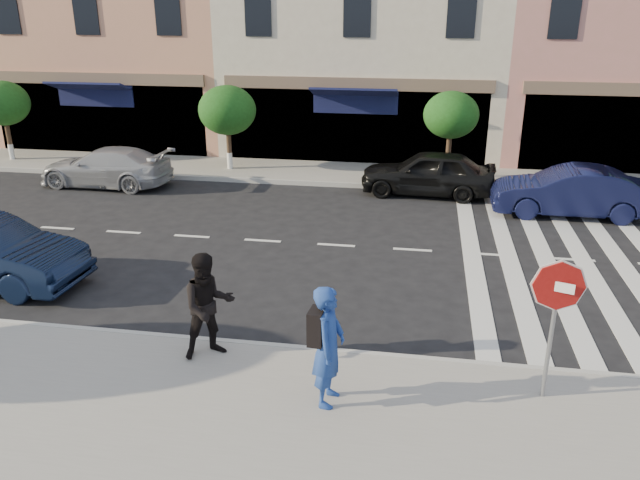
{
  "coord_description": "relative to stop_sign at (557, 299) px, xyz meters",
  "views": [
    {
      "loc": [
        2.11,
        -11.18,
        6.02
      ],
      "look_at": [
        0.12,
        0.71,
        1.4
      ],
      "focal_mm": 35.0,
      "sensor_mm": 36.0,
      "label": 1
    }
  ],
  "objects": [
    {
      "name": "street_tree_c",
      "position": [
        -1.22,
        13.14,
        0.48
      ],
      "size": [
        1.9,
        1.9,
        3.04
      ],
      "color": "#473323",
      "rests_on": "sidewalk_far"
    },
    {
      "name": "car_far_right",
      "position": [
        2.28,
        9.94,
        -1.13
      ],
      "size": [
        4.49,
        1.61,
        1.47
      ],
      "primitive_type": "imported",
      "rotation": [
        0.0,
        0.0,
        -1.58
      ],
      "color": "black",
      "rests_on": "ground"
    },
    {
      "name": "sidewalk_far",
      "position": [
        -4.22,
        13.34,
        -1.8
      ],
      "size": [
        60.0,
        3.0,
        0.15
      ],
      "primitive_type": "cube",
      "color": "gray",
      "rests_on": "ground"
    },
    {
      "name": "street_tree_wa",
      "position": [
        -18.22,
        13.14,
        0.46
      ],
      "size": [
        2.0,
        2.0,
        3.05
      ],
      "color": "#473323",
      "rests_on": "sidewalk_far"
    },
    {
      "name": "car_far_mid",
      "position": [
        -1.89,
        11.44,
        -1.13
      ],
      "size": [
        4.48,
        2.02,
        1.49
      ],
      "primitive_type": "imported",
      "rotation": [
        0.0,
        0.0,
        -1.63
      ],
      "color": "black",
      "rests_on": "ground"
    },
    {
      "name": "car_far_left",
      "position": [
        -12.9,
        10.67,
        -1.21
      ],
      "size": [
        4.66,
        2.06,
        1.33
      ],
      "primitive_type": "imported",
      "rotation": [
        0.0,
        0.0,
        -1.61
      ],
      "color": "#A1A2A7",
      "rests_on": "ground"
    },
    {
      "name": "street_tree_wb",
      "position": [
        -9.22,
        13.14,
        0.44
      ],
      "size": [
        2.1,
        2.1,
        3.06
      ],
      "color": "#473323",
      "rests_on": "sidewalk_far"
    },
    {
      "name": "walker",
      "position": [
        -5.6,
        0.34,
        -0.76
      ],
      "size": [
        1.18,
        1.12,
        1.92
      ],
      "primitive_type": "imported",
      "rotation": [
        0.0,
        0.0,
        0.58
      ],
      "color": "black",
      "rests_on": "sidewalk_near"
    },
    {
      "name": "stop_sign",
      "position": [
        0.0,
        0.0,
        0.0
      ],
      "size": [
        0.79,
        0.31,
        2.35
      ],
      "rotation": [
        0.0,
        0.0,
        -0.33
      ],
      "color": "gray",
      "rests_on": "sidewalk_near"
    },
    {
      "name": "ground",
      "position": [
        -4.22,
        2.34,
        -1.87
      ],
      "size": [
        120.0,
        120.0,
        0.0
      ],
      "primitive_type": "plane",
      "color": "black",
      "rests_on": "ground"
    },
    {
      "name": "photographer",
      "position": [
        -3.34,
        -0.67,
        -0.74
      ],
      "size": [
        0.54,
        0.76,
        1.97
      ],
      "primitive_type": "imported",
      "rotation": [
        0.0,
        0.0,
        1.48
      ],
      "color": "navy",
      "rests_on": "sidewalk_near"
    },
    {
      "name": "sidewalk_near",
      "position": [
        -4.22,
        -1.41,
        -1.8
      ],
      "size": [
        60.0,
        4.5,
        0.15
      ],
      "primitive_type": "cube",
      "color": "gray",
      "rests_on": "ground"
    },
    {
      "name": "building_centre",
      "position": [
        -4.72,
        19.34,
        3.63
      ],
      "size": [
        11.0,
        9.0,
        11.0
      ],
      "primitive_type": "cube",
      "color": "beige",
      "rests_on": "ground"
    }
  ]
}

